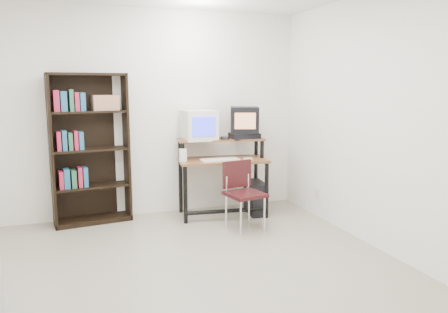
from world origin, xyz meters
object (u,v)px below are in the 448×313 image
object	(u,v)px
computer_desk	(222,163)
school_chair	(242,188)
crt_monitor	(199,125)
pc_tower	(256,198)
bookshelf	(89,147)
crt_tv	(244,120)

from	to	relation	value
computer_desk	school_chair	distance (m)	0.63
crt_monitor	school_chair	bearing A→B (deg)	-69.37
pc_tower	bookshelf	bearing A→B (deg)	176.87
crt_tv	bookshelf	size ratio (longest dim) A/B	0.25
school_chair	crt_monitor	bearing A→B (deg)	101.52
school_chair	bookshelf	distance (m)	1.90
school_chair	bookshelf	size ratio (longest dim) A/B	0.44
crt_monitor	bookshelf	world-z (taller)	bookshelf
pc_tower	school_chair	bearing A→B (deg)	-121.55
crt_tv	pc_tower	world-z (taller)	crt_tv
crt_monitor	school_chair	world-z (taller)	crt_monitor
computer_desk	school_chair	size ratio (longest dim) A/B	1.47
pc_tower	bookshelf	distance (m)	2.18
pc_tower	crt_monitor	bearing A→B (deg)	168.22
pc_tower	bookshelf	size ratio (longest dim) A/B	0.25
school_chair	bookshelf	xyz separation A→B (m)	(-1.64, 0.84, 0.44)
crt_monitor	school_chair	xyz separation A→B (m)	(0.31, -0.73, -0.67)
pc_tower	school_chair	xyz separation A→B (m)	(-0.39, -0.51, 0.27)
computer_desk	crt_monitor	size ratio (longest dim) A/B	2.75
crt_monitor	bookshelf	bearing A→B (deg)	173.60
bookshelf	pc_tower	bearing A→B (deg)	-16.33
computer_desk	crt_tv	size ratio (longest dim) A/B	2.61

